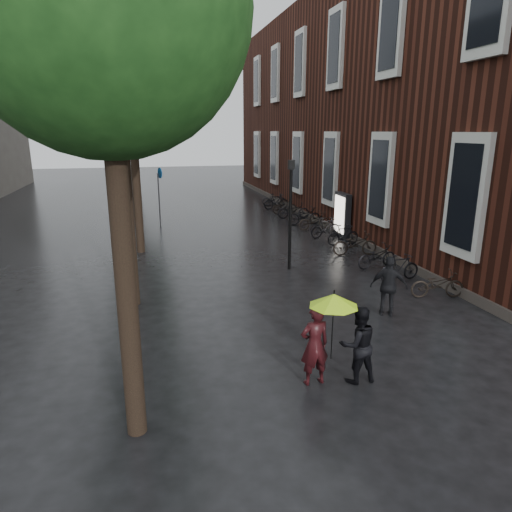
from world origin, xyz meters
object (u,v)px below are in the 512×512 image
object	(u,v)px
parked_bicycles	(319,224)
lamp_post	(290,204)
pedestrian_walking	(389,286)
ad_lightbox	(342,215)
person_burgundy	(315,345)
person_black	(358,344)

from	to	relation	value
parked_bicycles	lamp_post	size ratio (longest dim) A/B	4.84
pedestrian_walking	ad_lightbox	xyz separation A→B (m)	(2.73, 9.09, 0.21)
parked_bicycles	lamp_post	bearing A→B (deg)	-121.26
parked_bicycles	ad_lightbox	distance (m)	1.35
person_burgundy	person_black	size ratio (longest dim) A/B	1.04
lamp_post	person_black	bearing A→B (deg)	-97.89
person_burgundy	ad_lightbox	size ratio (longest dim) A/B	0.80
person_black	parked_bicycles	world-z (taller)	person_black
person_black	ad_lightbox	distance (m)	13.02
pedestrian_walking	ad_lightbox	world-z (taller)	ad_lightbox
person_black	ad_lightbox	bearing A→B (deg)	-114.26
person_black	pedestrian_walking	world-z (taller)	pedestrian_walking
parked_bicycles	ad_lightbox	world-z (taller)	ad_lightbox
person_burgundy	person_black	bearing A→B (deg)	167.03
pedestrian_walking	person_black	bearing A→B (deg)	78.13
pedestrian_walking	person_burgundy	bearing A→B (deg)	68.01
pedestrian_walking	lamp_post	distance (m)	5.11
ad_lightbox	lamp_post	size ratio (longest dim) A/B	0.53
parked_bicycles	person_burgundy	bearing A→B (deg)	-111.90
ad_lightbox	lamp_post	world-z (taller)	lamp_post
pedestrian_walking	parked_bicycles	bearing A→B (deg)	-74.46
person_black	parked_bicycles	size ratio (longest dim) A/B	0.08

